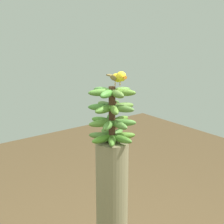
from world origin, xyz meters
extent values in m
cylinder|color=#4C2D1E|center=(0.00, 0.00, 1.51)|extent=(0.04, 0.04, 0.33)
ellipsoid|color=#548529|center=(0.06, -0.03, 1.38)|extent=(0.15, 0.10, 0.04)
ellipsoid|color=#558739|center=(0.06, 0.03, 1.38)|extent=(0.15, 0.10, 0.04)
ellipsoid|color=#538331|center=(0.01, 0.06, 1.38)|extent=(0.07, 0.16, 0.04)
ellipsoid|color=#537F35|center=(-0.04, 0.05, 1.38)|extent=(0.13, 0.14, 0.04)
ellipsoid|color=#4F8C28|center=(-0.07, 0.00, 1.38)|extent=(0.15, 0.04, 0.04)
ellipsoid|color=#4B7F2B|center=(-0.04, -0.05, 1.38)|extent=(0.12, 0.14, 0.04)
ellipsoid|color=#4C822D|center=(0.02, -0.06, 1.38)|extent=(0.08, 0.16, 0.04)
ellipsoid|color=#4D8D2D|center=(-0.02, 0.06, 1.47)|extent=(0.09, 0.15, 0.04)
ellipsoid|color=#5C8C35|center=(-0.06, 0.02, 1.47)|extent=(0.16, 0.08, 0.04)
ellipsoid|color=#518335|center=(-0.05, -0.04, 1.47)|extent=(0.15, 0.12, 0.04)
ellipsoid|color=#58843B|center=(0.00, -0.06, 1.47)|extent=(0.05, 0.15, 0.04)
ellipsoid|color=#548A39|center=(0.05, -0.04, 1.47)|extent=(0.14, 0.13, 0.04)
ellipsoid|color=#598428|center=(0.06, 0.01, 1.47)|extent=(0.15, 0.06, 0.04)
ellipsoid|color=#4D8D37|center=(0.03, 0.06, 1.47)|extent=(0.11, 0.15, 0.04)
ellipsoid|color=#538638|center=(0.05, 0.04, 1.55)|extent=(0.14, 0.12, 0.04)
ellipsoid|color=#568037|center=(0.00, 0.06, 1.55)|extent=(0.04, 0.15, 0.04)
ellipsoid|color=#4B8736|center=(-0.05, 0.04, 1.55)|extent=(0.14, 0.13, 0.04)
ellipsoid|color=#548930|center=(-0.06, -0.01, 1.55)|extent=(0.16, 0.07, 0.04)
ellipsoid|color=olive|center=(-0.03, -0.06, 1.55)|extent=(0.10, 0.15, 0.04)
ellipsoid|color=#5B843B|center=(0.03, -0.06, 1.55)|extent=(0.10, 0.15, 0.04)
ellipsoid|color=olive|center=(0.06, -0.01, 1.55)|extent=(0.16, 0.08, 0.04)
ellipsoid|color=#5B852E|center=(0.04, -0.05, 1.64)|extent=(0.13, 0.14, 0.04)
ellipsoid|color=#588836|center=(0.06, 0.00, 1.64)|extent=(0.15, 0.05, 0.04)
ellipsoid|color=#568A2B|center=(0.04, 0.05, 1.64)|extent=(0.12, 0.14, 0.04)
ellipsoid|color=#4A8338|center=(-0.02, 0.06, 1.64)|extent=(0.08, 0.16, 0.04)
ellipsoid|color=#518431|center=(-0.05, 0.02, 1.64)|extent=(0.15, 0.10, 0.04)
ellipsoid|color=#4A8D35|center=(-0.05, -0.03, 1.64)|extent=(0.15, 0.11, 0.04)
ellipsoid|color=#597B36|center=(-0.01, -0.06, 1.64)|extent=(0.07, 0.16, 0.04)
cone|color=brown|center=(0.03, 0.02, 1.45)|extent=(0.04, 0.04, 0.06)
cone|color=brown|center=(0.03, 0.01, 1.56)|extent=(0.04, 0.04, 0.06)
cylinder|color=#C68933|center=(0.03, 0.01, 1.68)|extent=(0.00, 0.01, 0.02)
cylinder|color=#C68933|center=(0.06, 0.00, 1.68)|extent=(0.01, 0.01, 0.02)
ellipsoid|color=yellow|center=(0.04, 0.01, 1.72)|extent=(0.06, 0.10, 0.05)
ellipsoid|color=brown|center=(0.02, 0.01, 1.72)|extent=(0.02, 0.07, 0.03)
ellipsoid|color=brown|center=(0.07, 0.01, 1.72)|extent=(0.02, 0.07, 0.03)
cube|color=brown|center=(0.06, 0.08, 1.72)|extent=(0.04, 0.07, 0.01)
sphere|color=yellow|center=(0.04, -0.04, 1.73)|extent=(0.06, 0.06, 0.06)
sphere|color=black|center=(0.06, -0.05, 1.73)|extent=(0.01, 0.01, 0.01)
cone|color=orange|center=(0.03, -0.07, 1.73)|extent=(0.02, 0.03, 0.02)
camera|label=1|loc=(-1.00, -1.32, 1.97)|focal=48.38mm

